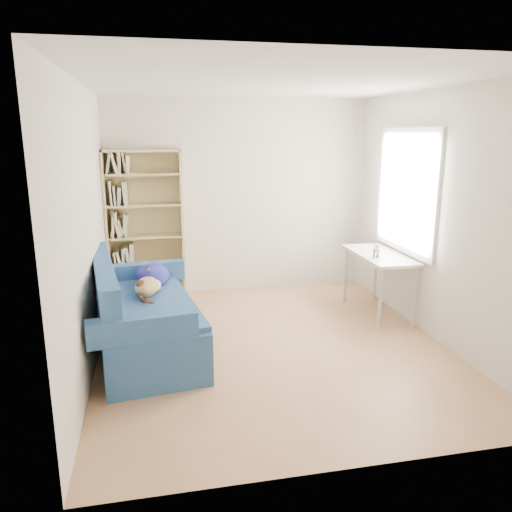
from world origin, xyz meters
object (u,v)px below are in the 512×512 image
Objects in this scene: bookshelf at (146,232)px; desk at (379,260)px; pen_cup at (376,253)px; sofa at (141,316)px.

bookshelf reaches higher than desk.
bookshelf is 2.92m from pen_cup.
bookshelf is at bearing 157.11° from desk.
desk is at bearing -22.89° from bookshelf.
bookshelf is at bearing 153.22° from pen_cup.
desk is (2.73, -1.15, -0.23)m from bookshelf.
sofa is 1.04× the size of bookshelf.
sofa is at bearing -92.26° from bookshelf.
pen_cup is at bearing -127.18° from desk.
desk is (2.79, 0.49, 0.31)m from sofa.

